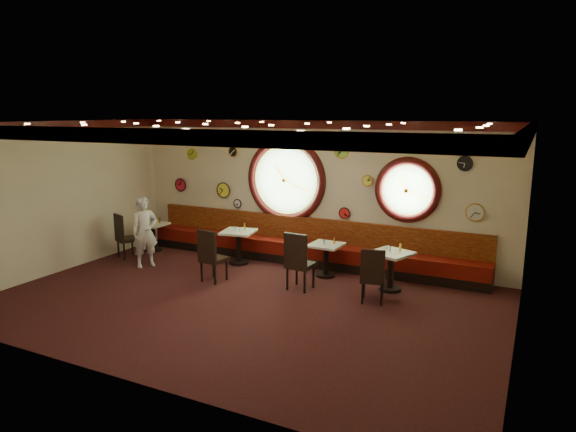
{
  "coord_description": "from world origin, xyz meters",
  "views": [
    {
      "loc": [
        4.61,
        -7.5,
        3.38
      ],
      "look_at": [
        0.53,
        0.8,
        1.5
      ],
      "focal_mm": 32.0,
      "sensor_mm": 36.0,
      "label": 1
    }
  ],
  "objects_px": {
    "condiment_d_salt": "(387,247)",
    "condiment_b_salt": "(235,228)",
    "table_d": "(391,266)",
    "condiment_d_bottle": "(400,247)",
    "chair_b": "(210,252)",
    "waiter": "(145,232)",
    "condiment_c_salt": "(324,241)",
    "table_b": "(239,243)",
    "chair_a": "(123,233)",
    "condiment_c_bottle": "(334,240)",
    "chair_d": "(373,272)",
    "condiment_b_pepper": "(239,229)",
    "chair_c": "(298,258)",
    "condiment_c_pepper": "(324,242)",
    "table_a": "(153,234)",
    "table_c": "(326,256)",
    "condiment_a_bottle": "(159,220)",
    "condiment_b_bottle": "(245,226)",
    "condiment_a_salt": "(151,221)",
    "condiment_d_pepper": "(390,249)",
    "condiment_a_pepper": "(151,222)"
  },
  "relations": [
    {
      "from": "chair_d",
      "to": "condiment_b_pepper",
      "type": "height_order",
      "value": "chair_d"
    },
    {
      "from": "condiment_a_salt",
      "to": "condiment_b_pepper",
      "type": "distance_m",
      "value": 2.64
    },
    {
      "from": "table_d",
      "to": "condiment_c_salt",
      "type": "height_order",
      "value": "condiment_c_salt"
    },
    {
      "from": "waiter",
      "to": "condiment_b_pepper",
      "type": "bearing_deg",
      "value": -28.18
    },
    {
      "from": "table_a",
      "to": "condiment_b_pepper",
      "type": "xyz_separation_m",
      "value": [
        2.52,
        -0.04,
        0.37
      ]
    },
    {
      "from": "condiment_d_pepper",
      "to": "table_b",
      "type": "bearing_deg",
      "value": 176.2
    },
    {
      "from": "table_d",
      "to": "chair_b",
      "type": "bearing_deg",
      "value": -161.59
    },
    {
      "from": "condiment_d_salt",
      "to": "condiment_d_bottle",
      "type": "bearing_deg",
      "value": 5.45
    },
    {
      "from": "condiment_c_bottle",
      "to": "waiter",
      "type": "distance_m",
      "value": 4.18
    },
    {
      "from": "condiment_a_salt",
      "to": "chair_d",
      "type": "bearing_deg",
      "value": -10.86
    },
    {
      "from": "condiment_d_salt",
      "to": "condiment_c_bottle",
      "type": "relative_size",
      "value": 0.68
    },
    {
      "from": "table_c",
      "to": "waiter",
      "type": "height_order",
      "value": "waiter"
    },
    {
      "from": "condiment_b_salt",
      "to": "condiment_b_pepper",
      "type": "xyz_separation_m",
      "value": [
        0.14,
        -0.03,
        -0.01
      ]
    },
    {
      "from": "condiment_a_bottle",
      "to": "waiter",
      "type": "bearing_deg",
      "value": -63.21
    },
    {
      "from": "table_b",
      "to": "condiment_a_pepper",
      "type": "distance_m",
      "value": 2.5
    },
    {
      "from": "condiment_d_salt",
      "to": "chair_a",
      "type": "bearing_deg",
      "value": -173.51
    },
    {
      "from": "condiment_c_salt",
      "to": "condiment_c_bottle",
      "type": "xyz_separation_m",
      "value": [
        0.18,
        0.12,
        0.02
      ]
    },
    {
      "from": "condiment_a_bottle",
      "to": "condiment_d_bottle",
      "type": "xyz_separation_m",
      "value": [
        6.04,
        -0.22,
        0.08
      ]
    },
    {
      "from": "chair_c",
      "to": "chair_d",
      "type": "bearing_deg",
      "value": 1.99
    },
    {
      "from": "condiment_c_salt",
      "to": "table_b",
      "type": "bearing_deg",
      "value": -179.94
    },
    {
      "from": "chair_a",
      "to": "chair_c",
      "type": "xyz_separation_m",
      "value": [
        4.61,
        -0.21,
        0.05
      ]
    },
    {
      "from": "chair_d",
      "to": "condiment_b_pepper",
      "type": "bearing_deg",
      "value": 150.14
    },
    {
      "from": "condiment_a_salt",
      "to": "condiment_c_pepper",
      "type": "distance_m",
      "value": 4.68
    },
    {
      "from": "table_c",
      "to": "condiment_c_bottle",
      "type": "relative_size",
      "value": 4.99
    },
    {
      "from": "table_c",
      "to": "condiment_b_bottle",
      "type": "bearing_deg",
      "value": 176.38
    },
    {
      "from": "condiment_b_salt",
      "to": "condiment_a_bottle",
      "type": "xyz_separation_m",
      "value": [
        -2.26,
        0.12,
        -0.05
      ]
    },
    {
      "from": "condiment_b_bottle",
      "to": "chair_d",
      "type": "bearing_deg",
      "value": -19.64
    },
    {
      "from": "chair_b",
      "to": "condiment_c_salt",
      "type": "relative_size",
      "value": 6.91
    },
    {
      "from": "table_a",
      "to": "condiment_d_salt",
      "type": "xyz_separation_m",
      "value": [
        5.91,
        -0.13,
        0.38
      ]
    },
    {
      "from": "condiment_d_bottle",
      "to": "waiter",
      "type": "bearing_deg",
      "value": -169.73
    },
    {
      "from": "table_c",
      "to": "chair_c",
      "type": "height_order",
      "value": "chair_c"
    },
    {
      "from": "table_d",
      "to": "condiment_a_bottle",
      "type": "xyz_separation_m",
      "value": [
        -5.9,
        0.35,
        0.28
      ]
    },
    {
      "from": "chair_b",
      "to": "waiter",
      "type": "height_order",
      "value": "waiter"
    },
    {
      "from": "table_d",
      "to": "chair_d",
      "type": "height_order",
      "value": "chair_d"
    },
    {
      "from": "condiment_d_pepper",
      "to": "chair_c",
      "type": "bearing_deg",
      "value": -153.22
    },
    {
      "from": "chair_b",
      "to": "condiment_b_bottle",
      "type": "height_order",
      "value": "chair_b"
    },
    {
      "from": "table_b",
      "to": "chair_b",
      "type": "xyz_separation_m",
      "value": [
        0.17,
        -1.35,
        0.14
      ]
    },
    {
      "from": "condiment_b_pepper",
      "to": "condiment_c_salt",
      "type": "bearing_deg",
      "value": 1.03
    },
    {
      "from": "condiment_b_salt",
      "to": "condiment_c_pepper",
      "type": "relative_size",
      "value": 1.0
    },
    {
      "from": "chair_a",
      "to": "condiment_d_salt",
      "type": "distance_m",
      "value": 6.13
    },
    {
      "from": "condiment_a_bottle",
      "to": "table_c",
      "type": "bearing_deg",
      "value": -1.42
    },
    {
      "from": "chair_d",
      "to": "condiment_d_salt",
      "type": "bearing_deg",
      "value": 77.48
    },
    {
      "from": "condiment_b_pepper",
      "to": "waiter",
      "type": "xyz_separation_m",
      "value": [
        -1.79,
        -1.05,
        -0.03
      ]
    },
    {
      "from": "chair_a",
      "to": "condiment_b_salt",
      "type": "bearing_deg",
      "value": 41.5
    },
    {
      "from": "condiment_b_salt",
      "to": "condiment_c_bottle",
      "type": "xyz_separation_m",
      "value": [
        2.35,
        0.13,
        -0.04
      ]
    },
    {
      "from": "table_d",
      "to": "condiment_d_bottle",
      "type": "height_order",
      "value": "condiment_d_bottle"
    },
    {
      "from": "chair_a",
      "to": "condiment_b_bottle",
      "type": "relative_size",
      "value": 4.01
    },
    {
      "from": "condiment_d_salt",
      "to": "condiment_b_salt",
      "type": "bearing_deg",
      "value": 178.1
    },
    {
      "from": "condiment_b_salt",
      "to": "condiment_b_pepper",
      "type": "relative_size",
      "value": 1.13
    },
    {
      "from": "condiment_a_salt",
      "to": "table_a",
      "type": "bearing_deg",
      "value": -39.31
    }
  ]
}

